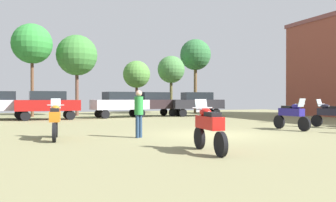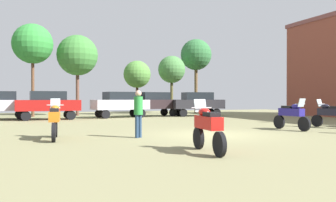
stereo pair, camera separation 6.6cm
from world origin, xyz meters
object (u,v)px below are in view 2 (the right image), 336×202
(car_4, at_px, (153,102))
(tree_1, at_px, (33,44))
(motorcycle_2, at_px, (330,114))
(car_2, at_px, (197,102))
(tree_7, at_px, (77,56))
(motorcycle_3, at_px, (292,114))
(motorcycle_4, at_px, (55,119))
(car_5, at_px, (48,103))
(tree_5, at_px, (172,70))
(tree_4, at_px, (196,55))
(motorcycle_7, at_px, (208,126))
(tree_2, at_px, (137,75))
(person_2, at_px, (138,110))
(car_3, at_px, (120,103))

(car_4, bearing_deg, tree_1, 61.13)
(motorcycle_2, bearing_deg, car_2, 82.92)
(car_4, height_order, tree_7, tree_7)
(car_2, bearing_deg, motorcycle_3, 179.94)
(motorcycle_4, xyz_separation_m, tree_1, (-0.77, 17.00, 5.17))
(motorcycle_3, bearing_deg, car_5, -54.70)
(motorcycle_4, distance_m, tree_5, 21.31)
(car_4, height_order, tree_1, tree_1)
(tree_4, relative_size, tree_7, 1.07)
(motorcycle_7, bearing_deg, tree_4, 70.21)
(motorcycle_7, distance_m, tree_2, 22.54)
(tree_2, distance_m, tree_4, 7.03)
(motorcycle_7, xyz_separation_m, tree_2, (4.25, 21.95, 2.92))
(motorcycle_4, height_order, tree_2, tree_2)
(motorcycle_7, distance_m, tree_5, 23.89)
(car_4, relative_size, tree_5, 0.82)
(motorcycle_3, bearing_deg, motorcycle_7, 28.90)
(tree_2, bearing_deg, tree_7, 176.42)
(car_2, height_order, tree_7, tree_7)
(motorcycle_4, bearing_deg, car_5, 94.54)
(motorcycle_3, distance_m, car_2, 13.22)
(person_2, height_order, tree_7, tree_7)
(motorcycle_2, relative_size, car_5, 0.48)
(car_3, height_order, person_2, car_3)
(car_3, distance_m, car_4, 3.01)
(motorcycle_2, height_order, motorcycle_3, motorcycle_3)
(car_2, bearing_deg, car_5, 99.47)
(person_2, distance_m, tree_5, 20.28)
(tree_1, relative_size, tree_5, 1.36)
(car_3, xyz_separation_m, tree_7, (-2.75, 4.30, 4.03))
(motorcycle_3, height_order, tree_5, tree_5)
(motorcycle_3, relative_size, car_4, 0.50)
(person_2, bearing_deg, tree_4, -151.56)
(person_2, bearing_deg, tree_7, -119.53)
(car_3, relative_size, tree_1, 0.60)
(person_2, relative_size, tree_7, 0.26)
(motorcycle_3, relative_size, motorcycle_4, 0.97)
(tree_1, bearing_deg, motorcycle_4, -87.41)
(tree_7, bearing_deg, tree_5, 0.25)
(tree_5, bearing_deg, motorcycle_7, -109.24)
(car_3, relative_size, car_4, 1.00)
(car_5, bearing_deg, motorcycle_3, -142.52)
(tree_5, bearing_deg, motorcycle_2, -83.81)
(car_3, bearing_deg, car_2, -100.54)
(tree_1, xyz_separation_m, tree_2, (8.86, 0.15, -2.26))
(motorcycle_3, xyz_separation_m, motorcycle_7, (-6.95, -4.70, -0.01))
(car_3, xyz_separation_m, tree_5, (6.04, 4.34, 3.05))
(motorcycle_4, height_order, car_3, car_3)
(motorcycle_3, xyz_separation_m, car_4, (-2.27, 13.92, 0.43))
(motorcycle_2, height_order, car_2, car_2)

